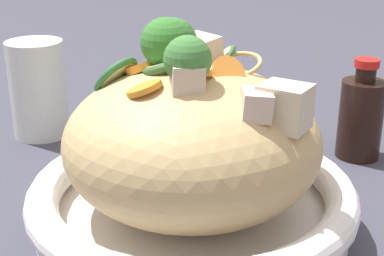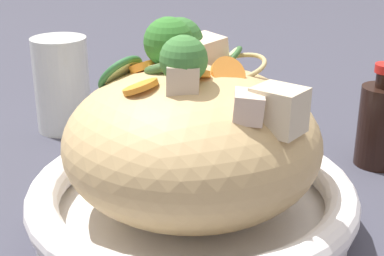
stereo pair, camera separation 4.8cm
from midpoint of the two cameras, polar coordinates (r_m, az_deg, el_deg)
name	(u,v)px [view 2 (the right image)]	position (r m, az deg, el deg)	size (l,w,h in m)	color
ground_plane	(192,228)	(0.52, 2.66, -10.09)	(3.00, 3.00, 0.00)	#3B3B48
serving_bowl	(192,203)	(0.51, 2.71, -7.58)	(0.29, 0.29, 0.05)	white
noodle_heap	(192,141)	(0.48, 2.83, -1.40)	(0.22, 0.22, 0.13)	tan
broccoli_florets	(177,47)	(0.48, 1.35, 8.08)	(0.12, 0.08, 0.06)	#99B96F
carrot_coins	(181,72)	(0.48, 1.69, 5.56)	(0.16, 0.11, 0.05)	orange
zucchini_slices	(166,68)	(0.49, 0.22, 6.02)	(0.10, 0.13, 0.04)	beige
chicken_chunks	(233,84)	(0.45, 7.17, 4.37)	(0.13, 0.12, 0.05)	beige
soy_sauce_bottle	(381,123)	(0.66, 20.40, 0.41)	(0.05, 0.05, 0.12)	black
drinking_glass	(62,84)	(0.73, -11.12, 4.29)	(0.07, 0.07, 0.12)	silver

